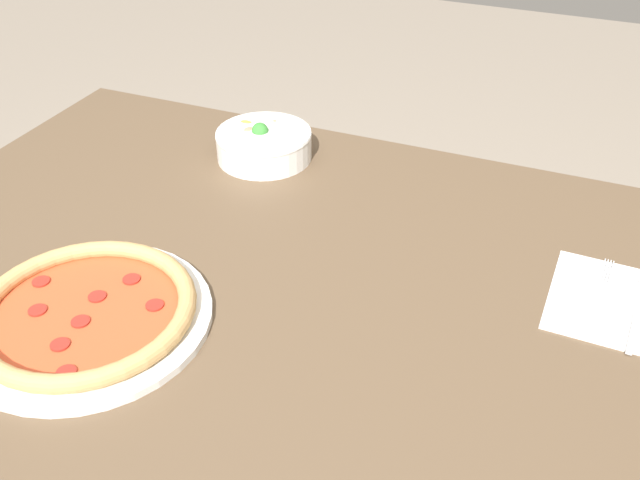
{
  "coord_description": "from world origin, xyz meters",
  "views": [
    {
      "loc": [
        0.41,
        -0.75,
        1.44
      ],
      "look_at": [
        0.06,
        0.11,
        0.78
      ],
      "focal_mm": 40.0,
      "sensor_mm": 36.0,
      "label": 1
    }
  ],
  "objects_px": {
    "fork": "(599,298)",
    "knife": "(638,311)",
    "pizza": "(86,313)",
    "bowl": "(264,143)"
  },
  "relations": [
    {
      "from": "fork",
      "to": "knife",
      "type": "distance_m",
      "value": 0.05
    },
    {
      "from": "pizza",
      "to": "fork",
      "type": "relative_size",
      "value": 1.77
    },
    {
      "from": "bowl",
      "to": "knife",
      "type": "distance_m",
      "value": 0.73
    },
    {
      "from": "bowl",
      "to": "knife",
      "type": "relative_size",
      "value": 0.88
    },
    {
      "from": "bowl",
      "to": "knife",
      "type": "xyz_separation_m",
      "value": [
        0.7,
        -0.21,
        -0.03
      ]
    },
    {
      "from": "bowl",
      "to": "fork",
      "type": "height_order",
      "value": "bowl"
    },
    {
      "from": "pizza",
      "to": "bowl",
      "type": "relative_size",
      "value": 1.89
    },
    {
      "from": "fork",
      "to": "knife",
      "type": "bearing_deg",
      "value": -93.14
    },
    {
      "from": "bowl",
      "to": "fork",
      "type": "relative_size",
      "value": 0.94
    },
    {
      "from": "fork",
      "to": "knife",
      "type": "relative_size",
      "value": 0.93
    }
  ]
}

